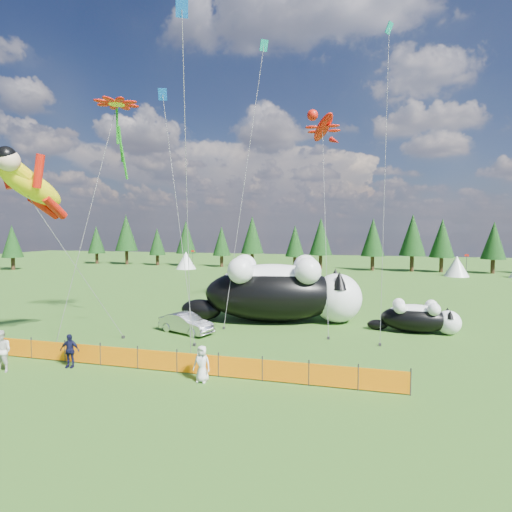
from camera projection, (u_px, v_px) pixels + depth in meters
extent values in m
plane|color=#123C0A|center=(185.00, 351.00, 21.34)|extent=(160.00, 160.00, 0.00)
cylinder|color=#262626|center=(0.00, 345.00, 20.63)|extent=(0.06, 0.06, 1.10)
cylinder|color=#262626|center=(32.00, 348.00, 20.14)|extent=(0.06, 0.06, 1.10)
cylinder|color=#262626|center=(65.00, 351.00, 19.64)|extent=(0.06, 0.06, 1.10)
cylinder|color=#262626|center=(101.00, 354.00, 19.14)|extent=(0.06, 0.06, 1.10)
cylinder|color=#262626|center=(138.00, 357.00, 18.65)|extent=(0.06, 0.06, 1.10)
cylinder|color=#262626|center=(177.00, 361.00, 18.15)|extent=(0.06, 0.06, 1.10)
cylinder|color=#262626|center=(218.00, 365.00, 17.66)|extent=(0.06, 0.06, 1.10)
cylinder|color=#262626|center=(262.00, 369.00, 17.16)|extent=(0.06, 0.06, 1.10)
cylinder|color=#262626|center=(309.00, 373.00, 16.66)|extent=(0.06, 0.06, 1.10)
cylinder|color=#262626|center=(358.00, 377.00, 16.17)|extent=(0.06, 0.06, 1.10)
cylinder|color=#262626|center=(411.00, 382.00, 15.67)|extent=(0.06, 0.06, 1.10)
cube|color=orange|center=(15.00, 347.00, 20.39)|extent=(2.00, 0.04, 0.90)
cube|color=orange|center=(48.00, 350.00, 19.89)|extent=(2.00, 0.04, 0.90)
cube|color=orange|center=(83.00, 353.00, 19.40)|extent=(2.00, 0.04, 0.90)
cube|color=orange|center=(119.00, 357.00, 18.90)|extent=(2.00, 0.04, 0.90)
cube|color=orange|center=(157.00, 360.00, 18.40)|extent=(2.00, 0.04, 0.90)
cube|color=orange|center=(197.00, 364.00, 17.91)|extent=(2.00, 0.04, 0.90)
cube|color=orange|center=(240.00, 368.00, 17.41)|extent=(2.00, 0.04, 0.90)
cube|color=orange|center=(285.00, 372.00, 16.92)|extent=(2.00, 0.04, 0.90)
cube|color=orange|center=(333.00, 376.00, 16.42)|extent=(2.00, 0.04, 0.90)
cube|color=orange|center=(384.00, 381.00, 15.92)|extent=(2.00, 0.04, 0.90)
ellipsoid|color=black|center=(273.00, 294.00, 28.16)|extent=(10.29, 6.18, 3.85)
ellipsoid|color=white|center=(273.00, 281.00, 28.09)|extent=(7.74, 4.49, 2.35)
sphere|color=white|center=(337.00, 298.00, 27.87)|extent=(3.42, 3.42, 3.42)
sphere|color=pink|center=(358.00, 298.00, 27.77)|extent=(0.48, 0.48, 0.48)
ellipsoid|color=black|center=(201.00, 310.00, 28.58)|extent=(3.22, 2.02, 1.50)
cone|color=black|center=(339.00, 280.00, 26.75)|extent=(1.20, 1.20, 1.20)
cone|color=black|center=(335.00, 277.00, 28.80)|extent=(1.20, 1.20, 1.20)
sphere|color=white|center=(305.00, 267.00, 29.26)|extent=(1.80, 1.80, 1.80)
sphere|color=white|center=(308.00, 271.00, 26.49)|extent=(1.80, 1.80, 1.80)
sphere|color=white|center=(244.00, 267.00, 29.56)|extent=(1.80, 1.80, 1.80)
sphere|color=white|center=(241.00, 270.00, 26.79)|extent=(1.80, 1.80, 1.80)
ellipsoid|color=black|center=(415.00, 319.00, 25.24)|extent=(4.26, 2.08, 1.68)
ellipsoid|color=white|center=(415.00, 312.00, 25.21)|extent=(3.22, 1.49, 1.03)
sphere|color=white|center=(448.00, 322.00, 24.70)|extent=(1.49, 1.49, 1.49)
sphere|color=pink|center=(460.00, 323.00, 24.53)|extent=(0.21, 0.21, 0.21)
ellipsoid|color=black|center=(378.00, 325.00, 25.89)|extent=(1.33, 0.69, 0.65)
cone|color=black|center=(450.00, 314.00, 24.23)|extent=(0.52, 0.52, 0.52)
cone|color=black|center=(447.00, 312.00, 25.09)|extent=(0.52, 0.52, 0.52)
sphere|color=white|center=(431.00, 306.00, 25.48)|extent=(0.78, 0.78, 0.78)
sphere|color=white|center=(434.00, 309.00, 24.32)|extent=(0.78, 0.78, 0.78)
sphere|color=white|center=(399.00, 304.00, 26.02)|extent=(0.78, 0.78, 0.78)
sphere|color=white|center=(400.00, 308.00, 24.86)|extent=(0.78, 0.78, 0.78)
imported|color=silver|center=(186.00, 323.00, 25.08)|extent=(3.96, 2.53, 1.23)
imported|color=silver|center=(1.00, 351.00, 18.18)|extent=(0.97, 0.61, 1.94)
imported|color=black|center=(70.00, 351.00, 18.85)|extent=(1.00, 0.62, 1.61)
imported|color=silver|center=(202.00, 364.00, 17.06)|extent=(0.79, 0.54, 1.57)
cylinder|color=#595959|center=(80.00, 265.00, 22.47)|extent=(0.03, 0.03, 9.77)
cube|color=#262626|center=(123.00, 337.00, 23.85)|extent=(0.15, 0.15, 0.16)
cylinder|color=#595959|center=(325.00, 218.00, 27.34)|extent=(0.03, 0.03, 16.55)
cube|color=#262626|center=(328.00, 338.00, 23.66)|extent=(0.15, 0.15, 0.16)
cylinder|color=#595959|center=(88.00, 217.00, 23.37)|extent=(0.03, 0.03, 14.96)
cube|color=#262626|center=(56.00, 347.00, 21.84)|extent=(0.15, 0.15, 0.16)
cube|color=#1D901A|center=(118.00, 144.00, 25.07)|extent=(0.20, 0.20, 4.37)
cylinder|color=#595959|center=(177.00, 210.00, 24.04)|extent=(0.03, 0.03, 15.96)
cube|color=#262626|center=(194.00, 345.00, 22.30)|extent=(0.15, 0.15, 0.16)
cylinder|color=#595959|center=(385.00, 172.00, 24.48)|extent=(0.03, 0.03, 20.72)
cube|color=#262626|center=(380.00, 345.00, 22.31)|extent=(0.15, 0.15, 0.16)
cylinder|color=#595959|center=(187.00, 194.00, 18.18)|extent=(0.03, 0.03, 16.03)
cube|color=#262626|center=(191.00, 365.00, 18.96)|extent=(0.15, 0.15, 0.16)
cylinder|color=#595959|center=(245.00, 176.00, 27.95)|extent=(0.03, 0.03, 20.95)
cube|color=#262626|center=(224.00, 328.00, 26.04)|extent=(0.15, 0.15, 0.16)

